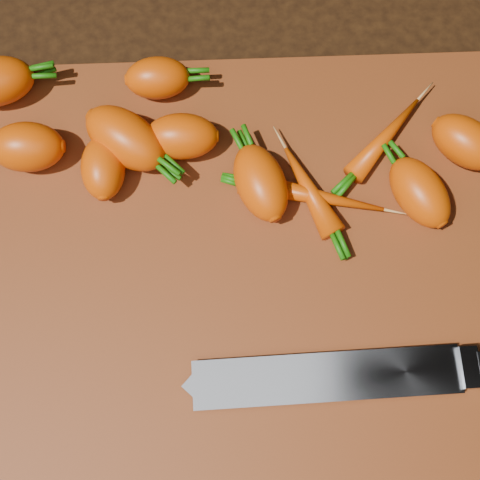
{
  "coord_description": "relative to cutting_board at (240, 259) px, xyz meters",
  "views": [
    {
      "loc": [
        -0.01,
        -0.16,
        0.58
      ],
      "look_at": [
        0.0,
        0.01,
        0.03
      ],
      "focal_mm": 50.0,
      "sensor_mm": 36.0,
      "label": 1
    }
  ],
  "objects": [
    {
      "name": "carrot_10",
      "position": [
        -0.12,
        0.08,
        0.03
      ],
      "size": [
        0.04,
        0.06,
        0.04
      ],
      "primitive_type": "ellipsoid",
      "rotation": [
        0.0,
        0.0,
        1.61
      ],
      "color": "#D34907",
      "rests_on": "cutting_board"
    },
    {
      "name": "carrot_2",
      "position": [
        -0.1,
        0.11,
        0.03
      ],
      "size": [
        0.09,
        0.09,
        0.05
      ],
      "primitive_type": "ellipsoid",
      "rotation": [
        0.0,
        0.0,
        -0.66
      ],
      "color": "#D34907",
      "rests_on": "cutting_board"
    },
    {
      "name": "carrot_3",
      "position": [
        0.02,
        0.06,
        0.03
      ],
      "size": [
        0.06,
        0.08,
        0.04
      ],
      "primitive_type": "ellipsoid",
      "rotation": [
        0.0,
        0.0,
        1.89
      ],
      "color": "#D34907",
      "rests_on": "cutting_board"
    },
    {
      "name": "ground",
      "position": [
        0.0,
        0.0,
        -0.01
      ],
      "size": [
        2.0,
        2.0,
        0.01
      ],
      "primitive_type": "cube",
      "color": "black"
    },
    {
      "name": "carrot_6",
      "position": [
        0.16,
        0.05,
        0.03
      ],
      "size": [
        0.07,
        0.08,
        0.04
      ],
      "primitive_type": "ellipsoid",
      "rotation": [
        0.0,
        0.0,
        2.06
      ],
      "color": "#D34907",
      "rests_on": "cutting_board"
    },
    {
      "name": "carrot_5",
      "position": [
        -0.07,
        0.17,
        0.03
      ],
      "size": [
        0.06,
        0.04,
        0.04
      ],
      "primitive_type": "ellipsoid",
      "rotation": [
        0.0,
        0.0,
        0.03
      ],
      "color": "#D34907",
      "rests_on": "cutting_board"
    },
    {
      "name": "carrot_11",
      "position": [
        0.21,
        0.09,
        0.03
      ],
      "size": [
        0.08,
        0.07,
        0.04
      ],
      "primitive_type": "ellipsoid",
      "rotation": [
        0.0,
        0.0,
        5.58
      ],
      "color": "#D34907",
      "rests_on": "cutting_board"
    },
    {
      "name": "carrot_9",
      "position": [
        0.06,
        0.06,
        0.02
      ],
      "size": [
        0.06,
        0.09,
        0.02
      ],
      "primitive_type": "ellipsoid",
      "rotation": [
        0.0,
        0.0,
        1.99
      ],
      "color": "#D34907",
      "rests_on": "cutting_board"
    },
    {
      "name": "cutting_board",
      "position": [
        0.0,
        0.0,
        0.0
      ],
      "size": [
        0.5,
        0.4,
        0.01
      ],
      "primitive_type": "cube",
      "color": "brown",
      "rests_on": "ground"
    },
    {
      "name": "knife",
      "position": [
        0.09,
        -0.11,
        0.02
      ],
      "size": [
        0.36,
        0.05,
        0.02
      ],
      "rotation": [
        0.0,
        0.0,
        0.03
      ],
      "color": "gray",
      "rests_on": "cutting_board"
    },
    {
      "name": "carrot_1",
      "position": [
        -0.19,
        0.1,
        0.03
      ],
      "size": [
        0.07,
        0.05,
        0.05
      ],
      "primitive_type": "ellipsoid",
      "rotation": [
        0.0,
        0.0,
        3.13
      ],
      "color": "#D34907",
      "rests_on": "cutting_board"
    },
    {
      "name": "carrot_8",
      "position": [
        0.07,
        0.05,
        0.02
      ],
      "size": [
        0.13,
        0.05,
        0.02
      ],
      "primitive_type": "ellipsoid",
      "rotation": [
        0.0,
        0.0,
        -0.24
      ],
      "color": "#D34907",
      "rests_on": "cutting_board"
    },
    {
      "name": "carrot_7",
      "position": [
        0.14,
        0.11,
        0.02
      ],
      "size": [
        0.08,
        0.09,
        0.02
      ],
      "primitive_type": "ellipsoid",
      "rotation": [
        0.0,
        0.0,
        0.83
      ],
      "color": "#D34907",
      "rests_on": "cutting_board"
    },
    {
      "name": "carrot_4",
      "position": [
        -0.05,
        0.11,
        0.03
      ],
      "size": [
        0.07,
        0.04,
        0.04
      ],
      "primitive_type": "ellipsoid",
      "rotation": [
        0.0,
        0.0,
        3.12
      ],
      "color": "#D34907",
      "rests_on": "cutting_board"
    }
  ]
}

